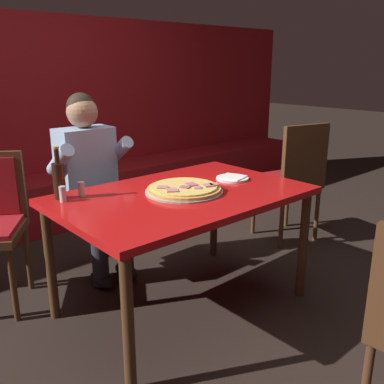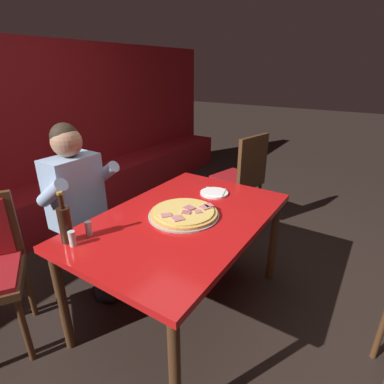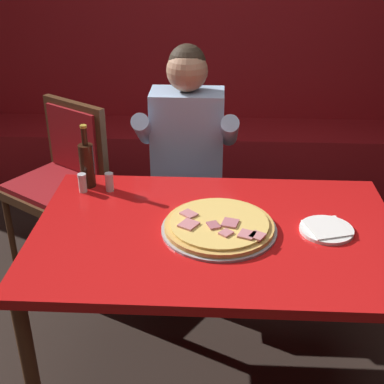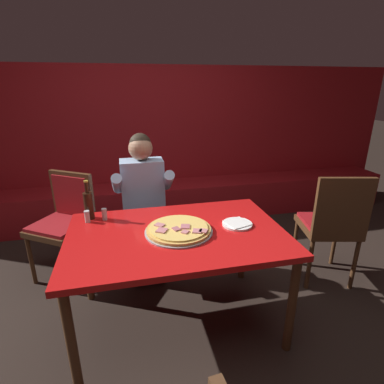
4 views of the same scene
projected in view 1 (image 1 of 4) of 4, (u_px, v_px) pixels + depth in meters
ground_plane at (183, 305)px, 2.70m from camera, size 24.00×24.00×0.00m
booth_wall_panel at (32, 121)px, 3.99m from camera, size 6.80×0.16×1.90m
booth_bench at (54, 202)px, 3.97m from camera, size 6.46×0.48×0.46m
main_dining_table at (182, 204)px, 2.50m from camera, size 1.44×0.93×0.74m
pizza at (184, 189)px, 2.48m from camera, size 0.45×0.45×0.05m
plate_white_paper at (232, 178)px, 2.76m from camera, size 0.21×0.21×0.02m
beer_bottle at (59, 179)px, 2.34m from camera, size 0.07×0.07×0.29m
shaker_parmesan at (63, 195)px, 2.31m from camera, size 0.04×0.04×0.09m
shaker_red_pepper_flakes at (81, 190)px, 2.39m from camera, size 0.04×0.04×0.09m
diner_seated_blue_shirt at (93, 178)px, 2.94m from camera, size 0.53×0.53×1.27m
dining_chair_near_right at (294, 173)px, 3.53m from camera, size 0.53×0.53×1.01m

